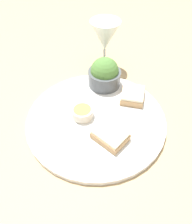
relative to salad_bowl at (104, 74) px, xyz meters
name	(u,v)px	position (x,y,z in m)	size (l,w,h in m)	color
ground_plane	(96,121)	(-0.11, 0.08, -0.05)	(4.00, 4.00, 0.00)	tan
dinner_plate	(96,119)	(-0.11, 0.08, -0.04)	(0.36, 0.36, 0.01)	white
salad_bowl	(104,74)	(0.00, 0.00, 0.00)	(0.10, 0.10, 0.09)	#4C5156
sauce_ramekin	(82,112)	(-0.09, 0.11, -0.02)	(0.06, 0.06, 0.03)	beige
cheese_toast_near	(109,136)	(-0.19, 0.09, -0.02)	(0.09, 0.08, 0.03)	tan
cheese_toast_far	(133,95)	(-0.09, -0.04, -0.02)	(0.09, 0.09, 0.03)	tan
wine_glass	(105,37)	(0.10, -0.05, 0.06)	(0.09, 0.09, 0.16)	silver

